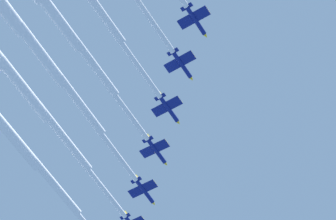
{
  "coord_description": "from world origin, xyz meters",
  "views": [
    {
      "loc": [
        75.95,
        -13.91,
        -14.7
      ],
      "look_at": [
        0.0,
        0.0,
        157.3
      ],
      "focal_mm": 77.7,
      "sensor_mm": 36.0,
      "label": 1
    }
  ],
  "objects": [
    {
      "name": "jet_port_mid",
      "position": [
        18.87,
        -31.24,
        158.22
      ],
      "size": [
        54.13,
        52.36,
        4.14
      ],
      "color": "navy"
    },
    {
      "name": "jet_starboard_inner",
      "position": [
        9.53,
        -34.68,
        157.76
      ],
      "size": [
        59.01,
        55.89,
        3.99
      ],
      "color": "navy"
    },
    {
      "name": "jet_port_inner",
      "position": [
        -0.94,
        -38.28,
        158.65
      ],
      "size": [
        62.2,
        59.78,
        3.99
      ],
      "color": "navy"
    },
    {
      "name": "jet_lead",
      "position": [
        -14.53,
        -38.87,
        156.23
      ],
      "size": [
        60.59,
        59.05,
        3.99
      ],
      "color": "navy"
    }
  ]
}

